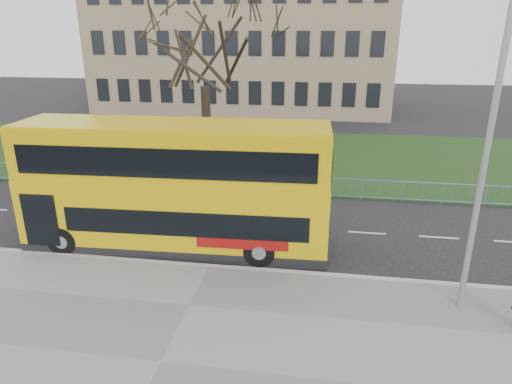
# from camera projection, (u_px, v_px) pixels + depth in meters

# --- Properties ---
(ground) EXTENTS (120.00, 120.00, 0.00)m
(ground) POSITION_uv_depth(u_px,v_px,m) (219.00, 249.00, 18.33)
(ground) COLOR black
(ground) RESTS_ON ground
(pavement) EXTENTS (80.00, 10.50, 0.12)m
(pavement) POSITION_uv_depth(u_px,v_px,m) (161.00, 363.00, 12.04)
(pavement) COLOR slate
(pavement) RESTS_ON ground
(kerb) EXTENTS (80.00, 0.20, 0.14)m
(kerb) POSITION_uv_depth(u_px,v_px,m) (209.00, 267.00, 16.87)
(kerb) COLOR #9C9C9F
(kerb) RESTS_ON ground
(grass_verge) EXTENTS (80.00, 15.40, 0.08)m
(grass_verge) POSITION_uv_depth(u_px,v_px,m) (266.00, 155.00, 31.60)
(grass_verge) COLOR #1B3513
(grass_verge) RESTS_ON ground
(guard_railing) EXTENTS (40.00, 0.12, 1.10)m
(guard_railing) POSITION_uv_depth(u_px,v_px,m) (247.00, 184.00, 24.27)
(guard_railing) COLOR #6592B4
(guard_railing) RESTS_ON ground
(bare_tree) EXTENTS (8.51, 8.51, 12.15)m
(bare_tree) POSITION_uv_depth(u_px,v_px,m) (204.00, 69.00, 25.95)
(bare_tree) COLOR black
(bare_tree) RESTS_ON grass_verge
(civic_building) EXTENTS (30.00, 15.00, 14.00)m
(civic_building) POSITION_uv_depth(u_px,v_px,m) (246.00, 41.00, 49.17)
(civic_building) COLOR #8E785A
(civic_building) RESTS_ON ground
(yellow_bus) EXTENTS (11.99, 3.24, 4.99)m
(yellow_bus) POSITION_uv_depth(u_px,v_px,m) (175.00, 184.00, 17.73)
(yellow_bus) COLOR #D9AF09
(yellow_bus) RESTS_ON ground
(street_lamp) EXTENTS (1.95, 0.50, 9.26)m
(street_lamp) POSITION_uv_depth(u_px,v_px,m) (483.00, 150.00, 12.69)
(street_lamp) COLOR #93949B
(street_lamp) RESTS_ON pavement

